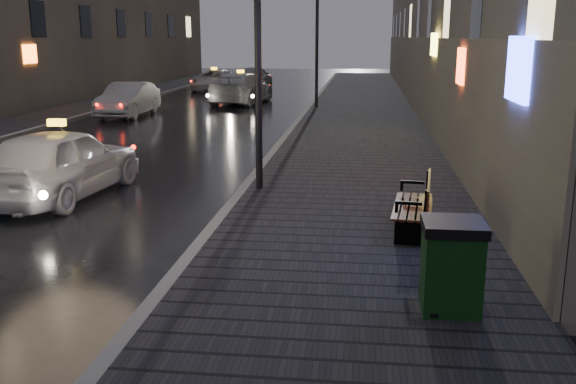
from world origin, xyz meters
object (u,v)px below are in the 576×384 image
lamp_far (317,31)px  taxi_near (60,162)px  taxi_mid (241,88)px  trash_bin (451,265)px  car_far (254,77)px  lamp_near (258,24)px  car_left_mid (128,100)px  bench (417,205)px  taxi_far (214,80)px

lamp_far → taxi_near: (-4.01, -16.66, -2.74)m
lamp_far → taxi_mid: size_ratio=1.02×
trash_bin → car_far: car_far is taller
lamp_far → lamp_near: bearing=-90.0°
car_left_mid → taxi_mid: (3.67, 5.67, 0.06)m
trash_bin → taxi_near: 8.81m
lamp_near → bench: size_ratio=2.94×
lamp_far → taxi_far: 12.80m
taxi_far → lamp_far: bearing=-53.3°
bench → car_far: bearing=110.5°
bench → trash_bin: trash_bin is taller
lamp_near → lamp_far: 16.00m
trash_bin → taxi_near: size_ratio=0.24×
taxi_mid → car_far: size_ratio=1.23×
taxi_far → taxi_near: bearing=-81.3°
lamp_far → bench: lamp_far is taller
taxi_far → car_left_mid: bearing=-90.1°
lamp_near → bench: bearing=-42.0°
taxi_near → trash_bin: bearing=150.1°
car_far → bench: bearing=108.0°
taxi_mid → taxi_far: 8.35m
trash_bin → bench: bearing=92.6°
lamp_far → bench: bearing=-80.8°
lamp_far → car_left_mid: 8.67m
car_left_mid → bench: bearing=-56.1°
lamp_near → taxi_far: bearing=105.0°
lamp_near → bench: 4.99m
bench → car_far: size_ratio=0.42×
lamp_near → taxi_near: size_ratio=1.21×
bench → taxi_far: taxi_far is taller
lamp_near → car_far: 28.56m
lamp_near → car_left_mid: 15.20m
car_left_mid → taxi_mid: bearing=56.8°
taxi_mid → car_far: 9.51m
bench → taxi_far: (-10.09, 29.00, 0.04)m
taxi_mid → lamp_far: bearing=154.7°
lamp_far → taxi_far: bearing=124.5°
lamp_far → taxi_far: size_ratio=1.16×
taxi_mid → taxi_far: (-3.14, 7.74, -0.12)m
lamp_far → bench: size_ratio=2.94×
lamp_far → trash_bin: 22.17m
taxi_far → car_far: car_far is taller
lamp_near → taxi_near: bearing=-170.6°
trash_bin → taxi_near: bearing=144.5°
lamp_near → trash_bin: lamp_near is taller
taxi_near → car_left_mid: taxi_near is taller
trash_bin → taxi_far: (-10.23, 32.05, -0.06)m
lamp_far → car_far: 13.24m
taxi_mid → taxi_far: bearing=-60.3°
bench → taxi_far: 30.71m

